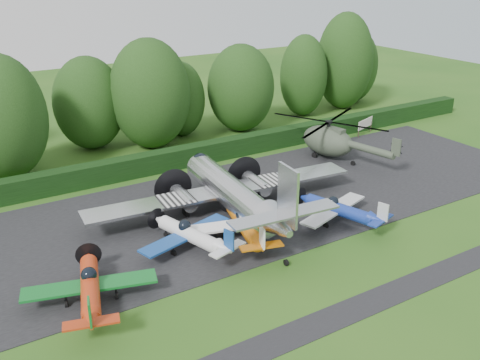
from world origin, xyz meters
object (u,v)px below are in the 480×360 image
light_plane_orange (244,225)px  sign_board (365,124)px  light_plane_blue (339,209)px  transport_plane (232,192)px  light_plane_white (191,234)px  helicopter (328,138)px  light_plane_red (90,287)px

light_plane_orange → sign_board: (25.79, 14.45, 0.02)m
light_plane_blue → transport_plane: bearing=157.8°
light_plane_white → light_plane_blue: 12.13m
light_plane_orange → helicopter: 19.87m
transport_plane → light_plane_red: transport_plane is taller
light_plane_white → light_plane_orange: light_plane_orange is taller
light_plane_white → helicopter: (20.83, 9.80, 0.93)m
transport_plane → light_plane_blue: 8.63m
transport_plane → light_plane_blue: size_ratio=2.98×
transport_plane → helicopter: (15.52, 6.58, 0.08)m
light_plane_orange → light_plane_red: bearing=175.4°
transport_plane → light_plane_red: size_ratio=2.76×
transport_plane → helicopter: 16.85m
light_plane_red → light_plane_white: size_ratio=1.04×
transport_plane → light_plane_orange: (-1.29, -3.99, -0.80)m
transport_plane → light_plane_orange: transport_plane is taller
light_plane_white → helicopter: 23.04m
light_plane_red → helicopter: 31.68m
transport_plane → sign_board: 26.66m
transport_plane → light_plane_orange: size_ratio=2.76×
transport_plane → light_plane_red: (-13.49, -6.12, -0.80)m
light_plane_orange → light_plane_blue: bearing=-25.3°
light_plane_white → helicopter: helicopter is taller
light_plane_orange → sign_board: size_ratio=2.47×
light_plane_orange → helicopter: helicopter is taller
light_plane_red → light_plane_orange: size_ratio=1.00×
helicopter → sign_board: 9.83m
light_plane_orange → sign_board: bearing=14.8°
sign_board → light_plane_blue: bearing=-118.3°
helicopter → light_plane_blue: bearing=-113.9°
light_plane_white → sign_board: (29.82, 13.68, 0.07)m
light_plane_red → light_plane_blue: 20.10m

